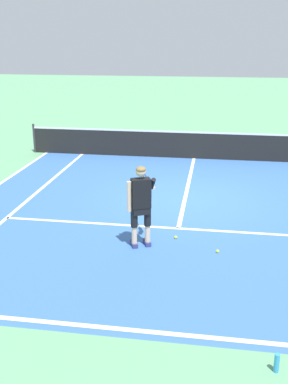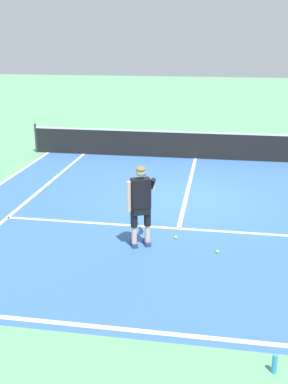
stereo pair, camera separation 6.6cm
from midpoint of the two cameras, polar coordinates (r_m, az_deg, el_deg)
name	(u,v)px [view 1 (the left image)]	position (r m, az deg, el deg)	size (l,w,h in m)	color
ground_plane	(185,199)	(12.35, 4.94, -0.85)	(80.00, 80.00, 0.00)	#609E70
court_inner_surface	(183,209)	(11.61, 4.65, -2.13)	(10.98, 10.71, 0.00)	#3866A8
line_baseline	(155,332)	(7.05, 1.11, -16.96)	(10.98, 0.10, 0.01)	white
line_service	(178,228)	(10.46, 4.09, -4.51)	(8.23, 0.10, 0.01)	white
line_centre_service	(188,186)	(13.45, 5.32, 0.80)	(0.10, 6.40, 0.01)	white
line_singles_left	(27,200)	(12.58, -14.39, -1.01)	(0.10, 10.31, 0.01)	white
tennis_net	(194,145)	(16.41, 6.15, 5.83)	(11.96, 0.08, 1.07)	#333338
tennis_player	(141,201)	(9.24, -0.59, -1.08)	(0.56, 1.23, 1.71)	navy
tennis_ball_near_feet	(176,237)	(9.94, 3.76, -5.62)	(0.07, 0.07, 0.07)	#CCE02D
tennis_ball_by_baseline	(218,251)	(9.41, 8.89, -7.26)	(0.07, 0.07, 0.07)	#CCE02D
water_bottle	(277,363)	(6.53, 15.80, -19.69)	(0.07, 0.07, 0.27)	#3393D6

